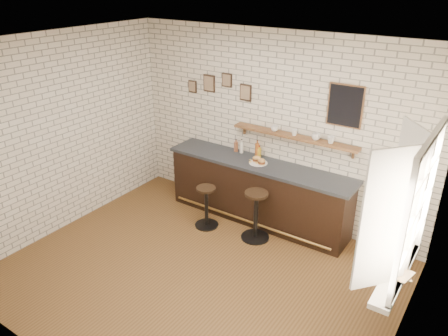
{
  "coord_description": "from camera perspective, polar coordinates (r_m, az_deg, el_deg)",
  "views": [
    {
      "loc": [
        2.97,
        -3.74,
        3.75
      ],
      "look_at": [
        -0.18,
        0.9,
        1.19
      ],
      "focal_mm": 35.0,
      "sensor_mm": 36.0,
      "label": 1
    }
  ],
  "objects": [
    {
      "name": "ground",
      "position": [
        6.08,
        -3.49,
        -13.68
      ],
      "size": [
        5.0,
        5.0,
        0.0
      ],
      "primitive_type": "plane",
      "color": "brown",
      "rests_on": "ground"
    },
    {
      "name": "potato_chips",
      "position": [
        6.79,
        4.31,
        0.77
      ],
      "size": [
        0.27,
        0.18,
        0.0
      ],
      "color": "#ECC453",
      "rests_on": "sandwich_plate"
    },
    {
      "name": "condiment_bottle_yellow",
      "position": [
        6.98,
        4.63,
        2.04
      ],
      "size": [
        0.06,
        0.06,
        0.2
      ],
      "color": "gold",
      "rests_on": "bar_counter"
    },
    {
      "name": "window_sill",
      "position": [
        4.98,
        21.66,
        -12.46
      ],
      "size": [
        0.2,
        1.35,
        0.06
      ],
      "color": "white",
      "rests_on": "ground"
    },
    {
      "name": "shelf_cup_b",
      "position": [
        6.58,
        9.17,
        4.59
      ],
      "size": [
        0.12,
        0.12,
        0.09
      ],
      "primitive_type": "imported",
      "rotation": [
        0.0,
        0.0,
        1.17
      ],
      "color": "white",
      "rests_on": "wall_shelf"
    },
    {
      "name": "back_wall_decor",
      "position": [
        6.57,
        8.32,
        9.22
      ],
      "size": [
        2.96,
        0.02,
        0.56
      ],
      "color": "black",
      "rests_on": "ground"
    },
    {
      "name": "ciabatta_sandwich",
      "position": [
        6.77,
        4.6,
        1.03
      ],
      "size": [
        0.28,
        0.2,
        0.08
      ],
      "color": "tan",
      "rests_on": "sandwich_plate"
    },
    {
      "name": "bar_stool_left",
      "position": [
        6.9,
        -2.32,
        -4.91
      ],
      "size": [
        0.38,
        0.38,
        0.68
      ],
      "color": "black",
      "rests_on": "ground"
    },
    {
      "name": "bar_counter",
      "position": [
        7.02,
        4.46,
        -3.08
      ],
      "size": [
        3.1,
        0.65,
        1.01
      ],
      "color": "black",
      "rests_on": "ground"
    },
    {
      "name": "bitters_bottle_white",
      "position": [
        7.13,
        2.31,
        2.72
      ],
      "size": [
        0.06,
        0.06,
        0.24
      ],
      "color": "silver",
      "rests_on": "bar_counter"
    },
    {
      "name": "bitters_bottle_brown",
      "position": [
        7.19,
        1.57,
        2.83
      ],
      "size": [
        0.07,
        0.07,
        0.21
      ],
      "color": "brown",
      "rests_on": "bar_counter"
    },
    {
      "name": "bar_stool_right",
      "position": [
        6.58,
        4.18,
        -6.0
      ],
      "size": [
        0.43,
        0.43,
        0.78
      ],
      "color": "black",
      "rests_on": "ground"
    },
    {
      "name": "wall_shelf",
      "position": [
        6.61,
        9.07,
        4.07
      ],
      "size": [
        2.0,
        0.18,
        0.18
      ],
      "color": "brown",
      "rests_on": "ground"
    },
    {
      "name": "shelf_cup_d",
      "position": [
        6.38,
        13.79,
        3.59
      ],
      "size": [
        0.12,
        0.12,
        0.1
      ],
      "primitive_type": "imported",
      "rotation": [
        0.0,
        0.0,
        -0.07
      ],
      "color": "white",
      "rests_on": "wall_shelf"
    },
    {
      "name": "sandwich_plate",
      "position": [
        6.79,
        4.5,
        0.68
      ],
      "size": [
        0.28,
        0.28,
        0.01
      ],
      "primitive_type": "cylinder",
      "color": "white",
      "rests_on": "bar_counter"
    },
    {
      "name": "bitters_bottle_amber",
      "position": [
        6.99,
        4.35,
        2.38
      ],
      "size": [
        0.07,
        0.07,
        0.29
      ],
      "color": "#8F4617",
      "rests_on": "bar_counter"
    },
    {
      "name": "shelf_cup_c",
      "position": [
        6.45,
        11.92,
        4.01
      ],
      "size": [
        0.16,
        0.16,
        0.1
      ],
      "primitive_type": "imported",
      "rotation": [
        0.0,
        0.0,
        1.21
      ],
      "color": "white",
      "rests_on": "wall_shelf"
    },
    {
      "name": "book_lower",
      "position": [
        4.87,
        21.17,
        -12.73
      ],
      "size": [
        0.24,
        0.27,
        0.02
      ],
      "primitive_type": "imported",
      "rotation": [
        0.0,
        0.0,
        0.41
      ],
      "color": "tan",
      "rests_on": "window_sill"
    },
    {
      "name": "book_upper",
      "position": [
        4.88,
        21.29,
        -12.38
      ],
      "size": [
        0.22,
        0.27,
        0.02
      ],
      "primitive_type": "imported",
      "rotation": [
        0.0,
        0.0,
        -0.23
      ],
      "color": "tan",
      "rests_on": "book_lower"
    },
    {
      "name": "shelf_cup_a",
      "position": [
        6.71,
        6.63,
        5.15
      ],
      "size": [
        0.13,
        0.13,
        0.09
      ],
      "primitive_type": "imported",
      "rotation": [
        0.0,
        0.0,
        0.15
      ],
      "color": "white",
      "rests_on": "wall_shelf"
    },
    {
      "name": "casement_window",
      "position": [
        4.6,
        22.59,
        -4.77
      ],
      "size": [
        0.4,
        1.3,
        1.56
      ],
      "color": "white",
      "rests_on": "ground"
    }
  ]
}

